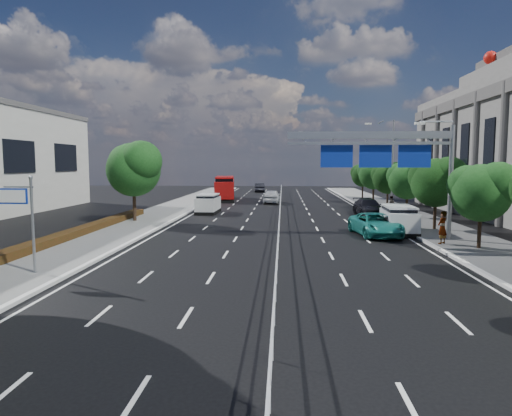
{
  "coord_description": "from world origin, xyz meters",
  "views": [
    {
      "loc": [
        0.23,
        -18.84,
        4.84
      ],
      "look_at": [
        -1.23,
        6.14,
        2.4
      ],
      "focal_mm": 32.0,
      "sensor_mm": 36.0,
      "label": 1
    }
  ],
  "objects_px": {
    "pedestrian_a": "(442,227)",
    "parked_car_dark": "(368,207)",
    "pedestrian_b": "(391,204)",
    "overhead_gantry": "(388,151)",
    "red_bus": "(225,188)",
    "toilet_sign": "(22,208)",
    "white_minivan": "(208,204)",
    "near_car_silver": "(272,196)",
    "parked_car_teal": "(376,224)",
    "silver_minivan": "(399,220)",
    "near_car_dark": "(259,187)"
  },
  "relations": [
    {
      "from": "red_bus",
      "to": "pedestrian_b",
      "type": "distance_m",
      "value": 24.35
    },
    {
      "from": "overhead_gantry",
      "to": "white_minivan",
      "type": "xyz_separation_m",
      "value": [
        -13.8,
        15.19,
        -4.68
      ]
    },
    {
      "from": "toilet_sign",
      "to": "near_car_silver",
      "type": "distance_m",
      "value": 38.26
    },
    {
      "from": "red_bus",
      "to": "parked_car_teal",
      "type": "height_order",
      "value": "red_bus"
    },
    {
      "from": "near_car_silver",
      "to": "parked_car_teal",
      "type": "xyz_separation_m",
      "value": [
        7.59,
        -24.9,
        -0.09
      ]
    },
    {
      "from": "white_minivan",
      "to": "red_bus",
      "type": "distance_m",
      "value": 16.58
    },
    {
      "from": "pedestrian_a",
      "to": "pedestrian_b",
      "type": "xyz_separation_m",
      "value": [
        1.08,
        17.37,
        -0.17
      ]
    },
    {
      "from": "silver_minivan",
      "to": "pedestrian_b",
      "type": "bearing_deg",
      "value": 82.32
    },
    {
      "from": "silver_minivan",
      "to": "pedestrian_b",
      "type": "distance_m",
      "value": 12.72
    },
    {
      "from": "parked_car_teal",
      "to": "pedestrian_b",
      "type": "height_order",
      "value": "pedestrian_b"
    },
    {
      "from": "overhead_gantry",
      "to": "red_bus",
      "type": "xyz_separation_m",
      "value": [
        -14.24,
        31.75,
        -3.98
      ]
    },
    {
      "from": "silver_minivan",
      "to": "parked_car_teal",
      "type": "bearing_deg",
      "value": -145.02
    },
    {
      "from": "silver_minivan",
      "to": "overhead_gantry",
      "type": "bearing_deg",
      "value": -113.87
    },
    {
      "from": "red_bus",
      "to": "parked_car_dark",
      "type": "xyz_separation_m",
      "value": [
        15.8,
        -17.44,
        -0.86
      ]
    },
    {
      "from": "parked_car_teal",
      "to": "pedestrian_a",
      "type": "height_order",
      "value": "pedestrian_a"
    },
    {
      "from": "white_minivan",
      "to": "silver_minivan",
      "type": "xyz_separation_m",
      "value": [
        15.36,
        -12.12,
        0.02
      ]
    },
    {
      "from": "near_car_silver",
      "to": "pedestrian_a",
      "type": "bearing_deg",
      "value": 112.91
    },
    {
      "from": "parked_car_dark",
      "to": "near_car_silver",
      "type": "bearing_deg",
      "value": 122.7
    },
    {
      "from": "parked_car_teal",
      "to": "pedestrian_b",
      "type": "xyz_separation_m",
      "value": [
        4.18,
        13.62,
        0.18
      ]
    },
    {
      "from": "silver_minivan",
      "to": "pedestrian_a",
      "type": "distance_m",
      "value": 5.05
    },
    {
      "from": "toilet_sign",
      "to": "pedestrian_a",
      "type": "height_order",
      "value": "toilet_sign"
    },
    {
      "from": "overhead_gantry",
      "to": "parked_car_teal",
      "type": "height_order",
      "value": "overhead_gantry"
    },
    {
      "from": "pedestrian_a",
      "to": "pedestrian_b",
      "type": "height_order",
      "value": "pedestrian_a"
    },
    {
      "from": "toilet_sign",
      "to": "red_bus",
      "type": "height_order",
      "value": "toilet_sign"
    },
    {
      "from": "white_minivan",
      "to": "pedestrian_a",
      "type": "bearing_deg",
      "value": -44.05
    },
    {
      "from": "red_bus",
      "to": "pedestrian_b",
      "type": "height_order",
      "value": "red_bus"
    },
    {
      "from": "overhead_gantry",
      "to": "silver_minivan",
      "type": "distance_m",
      "value": 5.79
    },
    {
      "from": "overhead_gantry",
      "to": "white_minivan",
      "type": "bearing_deg",
      "value": 132.25
    },
    {
      "from": "white_minivan",
      "to": "pedestrian_b",
      "type": "xyz_separation_m",
      "value": [
        17.73,
        0.37,
        0.01
      ]
    },
    {
      "from": "silver_minivan",
      "to": "red_bus",
      "type": "bearing_deg",
      "value": 121.93
    },
    {
      "from": "near_car_silver",
      "to": "pedestrian_b",
      "type": "height_order",
      "value": "pedestrian_b"
    },
    {
      "from": "white_minivan",
      "to": "overhead_gantry",
      "type": "bearing_deg",
      "value": -46.23
    },
    {
      "from": "red_bus",
      "to": "near_car_silver",
      "type": "xyz_separation_m",
      "value": [
        6.41,
        -4.91,
        -0.78
      ]
    },
    {
      "from": "red_bus",
      "to": "near_car_dark",
      "type": "xyz_separation_m",
      "value": [
        3.73,
        17.54,
        -0.87
      ]
    },
    {
      "from": "near_car_silver",
      "to": "near_car_dark",
      "type": "distance_m",
      "value": 22.6
    },
    {
      "from": "near_car_dark",
      "to": "overhead_gantry",
      "type": "bearing_deg",
      "value": 97.03
    },
    {
      "from": "white_minivan",
      "to": "parked_car_dark",
      "type": "xyz_separation_m",
      "value": [
        15.36,
        -0.87,
        -0.16
      ]
    },
    {
      "from": "near_car_silver",
      "to": "pedestrian_a",
      "type": "distance_m",
      "value": 30.59
    },
    {
      "from": "near_car_dark",
      "to": "parked_car_dark",
      "type": "relative_size",
      "value": 0.87
    },
    {
      "from": "overhead_gantry",
      "to": "parked_car_teal",
      "type": "bearing_deg",
      "value": 97.02
    },
    {
      "from": "pedestrian_a",
      "to": "parked_car_dark",
      "type": "bearing_deg",
      "value": -128.63
    },
    {
      "from": "silver_minivan",
      "to": "parked_car_dark",
      "type": "xyz_separation_m",
      "value": [
        0.0,
        11.25,
        -0.19
      ]
    },
    {
      "from": "overhead_gantry",
      "to": "near_car_dark",
      "type": "relative_size",
      "value": 2.24
    },
    {
      "from": "toilet_sign",
      "to": "white_minivan",
      "type": "xyz_separation_m",
      "value": [
        3.9,
        25.24,
        -2.02
      ]
    },
    {
      "from": "silver_minivan",
      "to": "parked_car_teal",
      "type": "relative_size",
      "value": 0.87
    },
    {
      "from": "overhead_gantry",
      "to": "near_car_silver",
      "type": "bearing_deg",
      "value": 106.25
    },
    {
      "from": "white_minivan",
      "to": "parked_car_teal",
      "type": "distance_m",
      "value": 18.95
    },
    {
      "from": "toilet_sign",
      "to": "white_minivan",
      "type": "height_order",
      "value": "toilet_sign"
    },
    {
      "from": "red_bus",
      "to": "silver_minivan",
      "type": "height_order",
      "value": "red_bus"
    },
    {
      "from": "near_car_dark",
      "to": "silver_minivan",
      "type": "distance_m",
      "value": 47.77
    }
  ]
}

